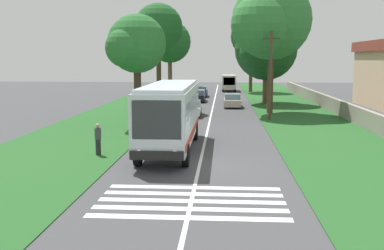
{
  "coord_description": "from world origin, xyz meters",
  "views": [
    {
      "loc": [
        -22.16,
        -1.13,
        5.12
      ],
      "look_at": [
        2.59,
        0.54,
        1.6
      ],
      "focal_mm": 43.91,
      "sensor_mm": 36.0,
      "label": 1
    }
  ],
  "objects_px": {
    "roadside_tree_left_0": "(169,43)",
    "utility_pole": "(271,74)",
    "coach_bus": "(171,112)",
    "trailing_car_0": "(191,109)",
    "trailing_minibus_0": "(229,81)",
    "roadside_tree_left_2": "(157,29)",
    "pedestrian": "(98,139)",
    "trailing_car_3": "(201,92)",
    "roadside_tree_right_1": "(250,37)",
    "roadside_tree_right_2": "(269,22)",
    "trailing_car_2": "(198,96)",
    "roadside_tree_left_1": "(135,46)",
    "trailing_car_1": "(232,101)",
    "roadside_tree_right_0": "(265,50)"
  },
  "relations": [
    {
      "from": "trailing_car_3",
      "to": "roadside_tree_right_0",
      "type": "xyz_separation_m",
      "value": [
        -9.39,
        -7.66,
        5.35
      ]
    },
    {
      "from": "trailing_car_0",
      "to": "trailing_minibus_0",
      "type": "height_order",
      "value": "trailing_minibus_0"
    },
    {
      "from": "roadside_tree_left_0",
      "to": "roadside_tree_left_2",
      "type": "relative_size",
      "value": 0.99
    },
    {
      "from": "trailing_minibus_0",
      "to": "roadside_tree_right_1",
      "type": "xyz_separation_m",
      "value": [
        -1.95,
        -3.16,
        6.75
      ]
    },
    {
      "from": "trailing_car_2",
      "to": "roadside_tree_right_1",
      "type": "xyz_separation_m",
      "value": [
        16.87,
        -7.1,
        7.63
      ]
    },
    {
      "from": "trailing_minibus_0",
      "to": "roadside_tree_left_1",
      "type": "xyz_separation_m",
      "value": [
        -39.52,
        7.45,
        4.53
      ]
    },
    {
      "from": "trailing_car_2",
      "to": "trailing_car_3",
      "type": "bearing_deg",
      "value": -0.09
    },
    {
      "from": "roadside_tree_right_2",
      "to": "roadside_tree_right_1",
      "type": "bearing_deg",
      "value": 0.16
    },
    {
      "from": "utility_pole",
      "to": "trailing_car_1",
      "type": "bearing_deg",
      "value": 15.68
    },
    {
      "from": "pedestrian",
      "to": "trailing_car_3",
      "type": "bearing_deg",
      "value": -5.14
    },
    {
      "from": "trailing_car_0",
      "to": "trailing_car_2",
      "type": "distance_m",
      "value": 14.05
    },
    {
      "from": "coach_bus",
      "to": "roadside_tree_left_1",
      "type": "distance_m",
      "value": 10.83
    },
    {
      "from": "trailing_minibus_0",
      "to": "pedestrian",
      "type": "relative_size",
      "value": 3.55
    },
    {
      "from": "roadside_tree_left_0",
      "to": "roadside_tree_right_2",
      "type": "height_order",
      "value": "roadside_tree_right_2"
    },
    {
      "from": "trailing_car_3",
      "to": "pedestrian",
      "type": "bearing_deg",
      "value": 174.86
    },
    {
      "from": "trailing_car_3",
      "to": "roadside_tree_left_0",
      "type": "relative_size",
      "value": 0.42
    },
    {
      "from": "trailing_car_0",
      "to": "pedestrian",
      "type": "relative_size",
      "value": 2.54
    },
    {
      "from": "pedestrian",
      "to": "utility_pole",
      "type": "bearing_deg",
      "value": -34.46
    },
    {
      "from": "roadside_tree_left_2",
      "to": "pedestrian",
      "type": "height_order",
      "value": "roadside_tree_left_2"
    },
    {
      "from": "roadside_tree_right_2",
      "to": "trailing_car_3",
      "type": "bearing_deg",
      "value": 20.63
    },
    {
      "from": "roadside_tree_right_0",
      "to": "pedestrian",
      "type": "xyz_separation_m",
      "value": [
        -29.71,
        11.18,
        -5.11
      ]
    },
    {
      "from": "trailing_minibus_0",
      "to": "roadside_tree_left_0",
      "type": "xyz_separation_m",
      "value": [
        -9.23,
        8.44,
        5.7
      ]
    },
    {
      "from": "roadside_tree_right_1",
      "to": "pedestrian",
      "type": "xyz_separation_m",
      "value": [
        -48.68,
        10.6,
        -7.39
      ]
    },
    {
      "from": "roadside_tree_left_0",
      "to": "roadside_tree_right_2",
      "type": "relative_size",
      "value": 0.84
    },
    {
      "from": "coach_bus",
      "to": "roadside_tree_left_0",
      "type": "xyz_separation_m",
      "value": [
        39.69,
        4.69,
        5.1
      ]
    },
    {
      "from": "roadside_tree_left_0",
      "to": "roadside_tree_left_1",
      "type": "relative_size",
      "value": 1.22
    },
    {
      "from": "trailing_car_1",
      "to": "roadside_tree_left_1",
      "type": "relative_size",
      "value": 0.51
    },
    {
      "from": "trailing_car_0",
      "to": "roadside_tree_left_0",
      "type": "height_order",
      "value": "roadside_tree_left_0"
    },
    {
      "from": "roadside_tree_right_1",
      "to": "pedestrian",
      "type": "bearing_deg",
      "value": 167.71
    },
    {
      "from": "roadside_tree_left_2",
      "to": "roadside_tree_right_2",
      "type": "height_order",
      "value": "roadside_tree_right_2"
    },
    {
      "from": "coach_bus",
      "to": "roadside_tree_right_1",
      "type": "height_order",
      "value": "roadside_tree_right_1"
    },
    {
      "from": "trailing_car_1",
      "to": "utility_pole",
      "type": "distance_m",
      "value": 11.28
    },
    {
      "from": "roadside_tree_left_0",
      "to": "utility_pole",
      "type": "height_order",
      "value": "roadside_tree_left_0"
    },
    {
      "from": "coach_bus",
      "to": "roadside_tree_left_1",
      "type": "bearing_deg",
      "value": 21.46
    },
    {
      "from": "coach_bus",
      "to": "trailing_car_0",
      "type": "height_order",
      "value": "coach_bus"
    },
    {
      "from": "roadside_tree_left_0",
      "to": "pedestrian",
      "type": "xyz_separation_m",
      "value": [
        -41.39,
        -1.0,
        -6.34
      ]
    },
    {
      "from": "roadside_tree_left_2",
      "to": "pedestrian",
      "type": "distance_m",
      "value": 22.82
    },
    {
      "from": "coach_bus",
      "to": "trailing_car_1",
      "type": "height_order",
      "value": "coach_bus"
    },
    {
      "from": "trailing_car_1",
      "to": "trailing_minibus_0",
      "type": "xyz_separation_m",
      "value": [
        24.92,
        0.11,
        0.88
      ]
    },
    {
      "from": "coach_bus",
      "to": "trailing_car_2",
      "type": "relative_size",
      "value": 2.6
    },
    {
      "from": "trailing_car_0",
      "to": "roadside_tree_right_2",
      "type": "height_order",
      "value": "roadside_tree_right_2"
    },
    {
      "from": "trailing_car_2",
      "to": "roadside_tree_right_2",
      "type": "bearing_deg",
      "value": -148.58
    },
    {
      "from": "roadside_tree_left_1",
      "to": "trailing_car_0",
      "type": "bearing_deg",
      "value": -29.18
    },
    {
      "from": "roadside_tree_left_0",
      "to": "utility_pole",
      "type": "xyz_separation_m",
      "value": [
        -26.12,
        -11.48,
        -3.4
      ]
    },
    {
      "from": "trailing_minibus_0",
      "to": "utility_pole",
      "type": "bearing_deg",
      "value": -175.09
    },
    {
      "from": "trailing_car_3",
      "to": "roadside_tree_left_0",
      "type": "distance_m",
      "value": 8.3
    },
    {
      "from": "roadside_tree_right_0",
      "to": "roadside_tree_right_1",
      "type": "bearing_deg",
      "value": 1.73
    },
    {
      "from": "roadside_tree_right_1",
      "to": "roadside_tree_right_2",
      "type": "xyz_separation_m",
      "value": [
        -28.62,
        -0.08,
        0.12
      ]
    },
    {
      "from": "roadside_tree_left_0",
      "to": "pedestrian",
      "type": "relative_size",
      "value": 6.08
    },
    {
      "from": "roadside_tree_left_1",
      "to": "roadside_tree_left_2",
      "type": "xyz_separation_m",
      "value": [
        10.61,
        -0.19,
        1.86
      ]
    }
  ]
}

